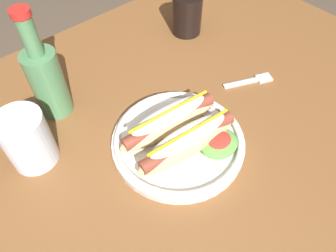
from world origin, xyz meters
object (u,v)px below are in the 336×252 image
object	(u,v)px
hot_dog_plate	(180,137)
water_cup	(27,140)
fork	(252,81)
glass_bottle	(46,79)
soda_cup	(187,14)

from	to	relation	value
hot_dog_plate	water_cup	bearing A→B (deg)	144.92
water_cup	fork	bearing A→B (deg)	-15.93
water_cup	glass_bottle	world-z (taller)	glass_bottle
hot_dog_plate	fork	xyz separation A→B (m)	(0.25, 0.02, -0.02)
glass_bottle	hot_dog_plate	bearing A→B (deg)	-61.45
fork	water_cup	size ratio (longest dim) A/B	1.04
soda_cup	glass_bottle	bearing A→B (deg)	-176.53
fork	glass_bottle	world-z (taller)	glass_bottle
fork	soda_cup	size ratio (longest dim) A/B	1.13
hot_dog_plate	glass_bottle	world-z (taller)	glass_bottle
glass_bottle	water_cup	bearing A→B (deg)	-137.17
soda_cup	glass_bottle	world-z (taller)	glass_bottle
glass_bottle	soda_cup	bearing A→B (deg)	3.47
hot_dog_plate	soda_cup	distance (m)	0.38
hot_dog_plate	glass_bottle	bearing A→B (deg)	118.55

